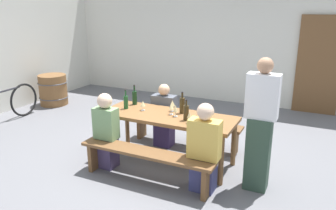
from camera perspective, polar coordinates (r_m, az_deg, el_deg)
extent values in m
plane|color=slate|center=(5.16, 0.00, -9.61)|extent=(24.00, 24.00, 0.00)
cube|color=silver|center=(8.13, 11.56, 11.60)|extent=(14.00, 0.20, 3.20)
cube|color=brown|center=(7.81, 24.40, 6.16)|extent=(0.90, 0.06, 2.10)
cube|color=brown|center=(4.88, 0.00, -1.97)|extent=(2.00, 0.75, 0.05)
cylinder|color=brown|center=(5.21, -10.74, -5.44)|extent=(0.07, 0.07, 0.70)
cylinder|color=brown|center=(4.45, 9.08, -9.38)|extent=(0.07, 0.07, 0.70)
cylinder|color=brown|center=(5.69, -7.00, -3.30)|extent=(0.07, 0.07, 0.70)
cylinder|color=brown|center=(5.00, 11.20, -6.41)|extent=(0.07, 0.07, 0.70)
cube|color=brown|center=(4.43, -3.82, -8.12)|extent=(1.90, 0.30, 0.04)
cube|color=brown|center=(4.97, -12.44, -8.51)|extent=(0.06, 0.24, 0.41)
cube|color=brown|center=(4.23, 6.60, -12.96)|extent=(0.06, 0.24, 0.41)
cube|color=brown|center=(5.56, 3.02, -2.81)|extent=(1.90, 0.30, 0.04)
cube|color=brown|center=(6.00, -4.54, -3.65)|extent=(0.06, 0.24, 0.41)
cube|color=brown|center=(5.40, 11.38, -6.33)|extent=(0.06, 0.24, 0.41)
cylinder|color=#332814|center=(4.92, 2.44, -0.09)|extent=(0.08, 0.08, 0.23)
cylinder|color=#332814|center=(4.88, 2.47, 1.66)|extent=(0.03, 0.03, 0.08)
cylinder|color=black|center=(4.87, 2.47, 2.16)|extent=(0.03, 0.03, 0.01)
cylinder|color=#143319|center=(5.38, -5.74, 1.22)|extent=(0.08, 0.08, 0.22)
cylinder|color=#143319|center=(5.34, -5.79, 2.82)|extent=(0.03, 0.03, 0.09)
cylinder|color=black|center=(5.33, -5.81, 3.36)|extent=(0.03, 0.03, 0.01)
cylinder|color=#194723|center=(5.17, -7.23, 0.46)|extent=(0.07, 0.07, 0.20)
cylinder|color=#194723|center=(5.13, -7.29, 2.02)|extent=(0.02, 0.02, 0.09)
cylinder|color=black|center=(5.12, -7.31, 2.56)|extent=(0.03, 0.03, 0.01)
cylinder|color=#332814|center=(4.63, 3.12, -1.36)|extent=(0.08, 0.08, 0.21)
cylinder|color=#332814|center=(4.58, 3.15, 0.34)|extent=(0.03, 0.03, 0.07)
cylinder|color=black|center=(4.57, 3.16, 0.86)|extent=(0.03, 0.03, 0.01)
cylinder|color=silver|center=(4.54, 3.65, -3.12)|extent=(0.06, 0.06, 0.01)
cylinder|color=silver|center=(4.52, 3.66, -2.65)|extent=(0.01, 0.01, 0.07)
cone|color=beige|center=(4.50, 3.68, -1.64)|extent=(0.06, 0.06, 0.10)
cylinder|color=silver|center=(5.03, 0.76, -1.05)|extent=(0.06, 0.06, 0.01)
cylinder|color=silver|center=(5.02, 0.76, -0.60)|extent=(0.01, 0.01, 0.08)
cone|color=beige|center=(4.99, 0.76, 0.32)|extent=(0.08, 0.08, 0.09)
cylinder|color=silver|center=(5.09, -4.30, -0.89)|extent=(0.06, 0.06, 0.01)
cylinder|color=silver|center=(5.08, -4.31, -0.52)|extent=(0.01, 0.01, 0.06)
cone|color=beige|center=(5.06, -4.32, 0.26)|extent=(0.08, 0.08, 0.08)
cylinder|color=silver|center=(4.89, 0.57, -1.60)|extent=(0.06, 0.06, 0.01)
cylinder|color=silver|center=(4.87, 0.57, -1.13)|extent=(0.01, 0.01, 0.08)
cone|color=beige|center=(4.85, 0.57, -0.25)|extent=(0.07, 0.07, 0.08)
cylinder|color=silver|center=(4.80, 1.29, -1.95)|extent=(0.06, 0.06, 0.01)
cylinder|color=silver|center=(4.79, 1.29, -1.54)|extent=(0.01, 0.01, 0.07)
cone|color=beige|center=(4.76, 1.29, -0.59)|extent=(0.07, 0.07, 0.10)
cube|color=#42365A|center=(5.00, -10.30, -7.95)|extent=(0.25, 0.24, 0.45)
cube|color=#729966|center=(4.83, -10.58, -3.09)|extent=(0.34, 0.20, 0.45)
sphere|color=beige|center=(4.73, -10.80, 0.71)|extent=(0.21, 0.21, 0.21)
cube|color=#3B3D70|center=(4.37, 6.06, -11.59)|extent=(0.30, 0.24, 0.45)
cube|color=gold|center=(4.17, 6.26, -5.84)|extent=(0.40, 0.20, 0.50)
sphere|color=beige|center=(4.04, 6.42, -1.17)|extent=(0.21, 0.21, 0.21)
cube|color=#3F2F61|center=(5.63, -0.66, -4.76)|extent=(0.30, 0.24, 0.45)
cube|color=#4C515B|center=(5.49, -0.67, -0.50)|extent=(0.39, 0.20, 0.43)
sphere|color=tan|center=(5.40, -0.69, 2.62)|extent=(0.19, 0.19, 0.19)
cube|color=#2D4436|center=(4.42, 15.12, -8.05)|extent=(0.29, 0.24, 0.96)
cube|color=silver|center=(4.17, 15.91, 1.46)|extent=(0.39, 0.20, 0.55)
sphere|color=#A87A5B|center=(4.09, 16.32, 6.51)|extent=(0.19, 0.19, 0.19)
cylinder|color=brown|center=(8.36, -19.06, 2.48)|extent=(0.64, 0.64, 0.71)
torus|color=#4C4C51|center=(8.32, -19.17, 3.67)|extent=(0.67, 0.67, 0.02)
torus|color=#4C4C51|center=(8.40, -18.94, 1.30)|extent=(0.67, 0.67, 0.02)
torus|color=black|center=(7.71, -23.44, 0.82)|extent=(0.07, 0.71, 0.70)
cylinder|color=#26262B|center=(7.32, -26.58, 2.05)|extent=(0.06, 0.87, 0.04)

